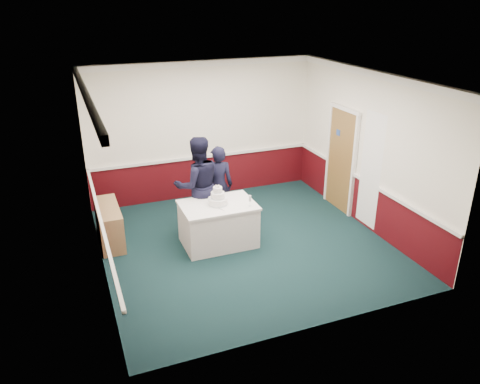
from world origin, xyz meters
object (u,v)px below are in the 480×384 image
object	(u,v)px
person_woman	(218,185)
wedding_cake	(218,199)
person_man	(198,185)
sideboard	(109,224)
cake_table	(218,224)
champagne_flute	(250,199)
cake_knife	(220,209)

from	to	relation	value
person_woman	wedding_cake	bearing A→B (deg)	86.35
wedding_cake	person_woman	xyz separation A→B (m)	(0.29, 0.83, -0.10)
wedding_cake	person_man	xyz separation A→B (m)	(-0.18, 0.63, 0.04)
sideboard	cake_table	xyz separation A→B (m)	(1.84, -0.80, 0.05)
person_man	person_woman	size ratio (longest dim) A/B	1.18
champagne_flute	person_woman	distance (m)	1.14
person_man	person_woman	xyz separation A→B (m)	(0.47, 0.20, -0.14)
champagne_flute	person_woman	size ratio (longest dim) A/B	0.13
wedding_cake	sideboard	bearing A→B (deg)	156.51
sideboard	person_man	xyz separation A→B (m)	(1.66, -0.16, 0.59)
sideboard	cake_knife	size ratio (longest dim) A/B	5.45
cake_knife	person_woman	xyz separation A→B (m)	(0.32, 1.03, 0.01)
cake_table	person_woman	xyz separation A→B (m)	(0.29, 0.83, 0.40)
champagne_flute	person_man	world-z (taller)	person_man
cake_knife	person_man	world-z (taller)	person_man
sideboard	cake_table	bearing A→B (deg)	-23.49
cake_table	person_woman	distance (m)	0.97
wedding_cake	person_woman	distance (m)	0.89
sideboard	cake_table	world-z (taller)	cake_table
person_woman	cake_knife	bearing A→B (deg)	88.34
champagne_flute	person_woman	xyz separation A→B (m)	(-0.21, 1.11, -0.13)
wedding_cake	person_woman	world-z (taller)	person_woman
wedding_cake	person_woman	bearing A→B (deg)	70.82
cake_table	wedding_cake	size ratio (longest dim) A/B	3.63
wedding_cake	cake_knife	bearing A→B (deg)	-98.53
wedding_cake	person_man	distance (m)	0.66
cake_table	wedding_cake	distance (m)	0.50
cake_knife	person_man	bearing A→B (deg)	75.76
sideboard	person_man	distance (m)	1.77
cake_knife	person_man	xyz separation A→B (m)	(-0.15, 0.83, 0.15)
cake_knife	sideboard	bearing A→B (deg)	126.88
person_woman	sideboard	bearing A→B (deg)	16.45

